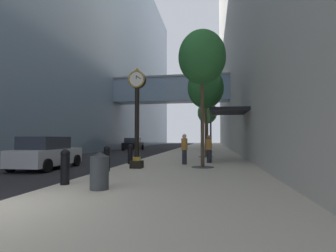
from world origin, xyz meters
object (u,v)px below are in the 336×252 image
object	(u,v)px
trash_bin	(100,170)
pedestrian_walking	(209,148)
bollard_nearest	(65,166)
bollard_second	(107,158)
street_tree_mid_near	(206,88)
bollard_third	(130,154)
street_tree_near	(202,58)
car_silver_near	(46,153)
pedestrian_by_clock	(184,148)
car_black_mid	(133,144)
street_clock	(137,113)
street_tree_mid_far	(207,113)

from	to	relation	value
trash_bin	pedestrian_walking	distance (m)	9.05
bollard_nearest	bollard_second	size ratio (longest dim) A/B	1.00
street_tree_mid_near	trash_bin	size ratio (longest dim) A/B	6.55
bollard_second	pedestrian_walking	world-z (taller)	pedestrian_walking
bollard_third	pedestrian_walking	world-z (taller)	pedestrian_walking
pedestrian_walking	street_tree_near	bearing A→B (deg)	-96.42
bollard_second	pedestrian_walking	xyz separation A→B (m)	(4.30, 4.72, 0.27)
street_tree_mid_near	trash_bin	world-z (taller)	street_tree_mid_near
street_tree_near	car_silver_near	world-z (taller)	street_tree_near
car_silver_near	pedestrian_walking	bearing A→B (deg)	21.76
pedestrian_walking	pedestrian_by_clock	distance (m)	1.74
street_tree_mid_near	car_silver_near	distance (m)	12.16
street_tree_mid_near	pedestrian_walking	world-z (taller)	street_tree_mid_near
street_tree_mid_near	car_black_mid	bearing A→B (deg)	126.56
street_clock	car_black_mid	bearing A→B (deg)	107.39
pedestrian_walking	bollard_nearest	bearing A→B (deg)	-118.25
bollard_nearest	pedestrian_by_clock	bearing A→B (deg)	66.46
street_clock	pedestrian_by_clock	distance (m)	3.49
street_clock	street_tree_mid_far	world-z (taller)	street_tree_mid_far
street_clock	car_black_mid	xyz separation A→B (m)	(-6.65, 21.23, -2.02)
street_tree_near	trash_bin	bearing A→B (deg)	-113.51
bollard_second	street_tree_mid_far	world-z (taller)	street_tree_mid_far
trash_bin	car_black_mid	size ratio (longest dim) A/B	0.24
street_tree_mid_far	car_black_mid	world-z (taller)	street_tree_mid_far
car_silver_near	bollard_second	bearing A→B (deg)	-20.72
street_clock	pedestrian_walking	bearing A→B (deg)	44.46
bollard_second	car_black_mid	world-z (taller)	car_black_mid
street_tree_mid_far	pedestrian_by_clock	world-z (taller)	street_tree_mid_far
street_tree_mid_near	street_tree_near	bearing A→B (deg)	-90.00
street_tree_mid_near	pedestrian_walking	bearing A→B (deg)	-86.67
bollard_second	street_tree_mid_far	xyz separation A→B (m)	(4.02, 16.73, 3.46)
car_black_mid	bollard_second	bearing A→B (deg)	-75.80
street_tree_near	street_clock	bearing A→B (deg)	-164.70
street_clock	trash_bin	size ratio (longest dim) A/B	4.60
street_tree_mid_near	street_tree_mid_far	size ratio (longest dim) A/B	1.32
pedestrian_by_clock	bollard_nearest	bearing A→B (deg)	-113.54
pedestrian_walking	street_tree_mid_near	bearing A→B (deg)	93.33
bollard_third	street_tree_mid_far	size ratio (longest dim) A/B	0.21
bollard_second	street_tree_mid_near	world-z (taller)	street_tree_mid_near
bollard_third	street_tree_mid_near	bearing A→B (deg)	57.07
trash_bin	car_silver_near	distance (m)	7.45
street_clock	bollard_third	world-z (taller)	street_clock
street_tree_mid_near	street_tree_mid_far	xyz separation A→B (m)	(0.00, 7.24, -1.23)
street_tree_mid_far	pedestrian_by_clock	bearing A→B (deg)	-94.49
street_tree_mid_near	trash_bin	distance (m)	14.39
street_tree_near	pedestrian_walking	bearing A→B (deg)	83.58
bollard_second	street_clock	bearing A→B (deg)	56.69
bollard_nearest	trash_bin	bearing A→B (deg)	-21.97
bollard_second	street_tree_near	world-z (taller)	street_tree_near
street_clock	bollard_second	size ratio (longest dim) A/B	4.42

